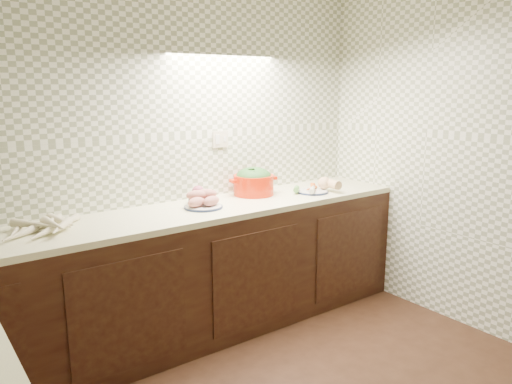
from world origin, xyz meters
TOP-DOWN VIEW (x-y plane):
  - room at (0.00, 0.00)m, footprint 3.60×3.60m
  - counter at (-0.68, 0.68)m, footprint 3.60×3.60m
  - parsnip_pile at (-0.80, 1.52)m, footprint 0.43×0.36m
  - sweet_potato_plate at (0.22, 1.51)m, footprint 0.27×0.26m
  - onion_bowl at (0.27, 1.62)m, footprint 0.17×0.17m
  - dutch_oven at (0.74, 1.63)m, footprint 0.38×0.36m
  - veg_plate at (1.20, 1.42)m, footprint 0.36×0.26m

SIDE VIEW (x-z plane):
  - counter at x=-0.68m, z-range 0.00..0.90m
  - parsnip_pile at x=-0.80m, z-range 0.89..0.97m
  - veg_plate at x=1.20m, z-range 0.88..1.00m
  - sweet_potato_plate at x=0.22m, z-range 0.89..1.01m
  - onion_bowl at x=0.27m, z-range 0.88..1.01m
  - dutch_oven at x=0.74m, z-range 0.90..1.11m
  - room at x=0.00m, z-range 0.33..2.93m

